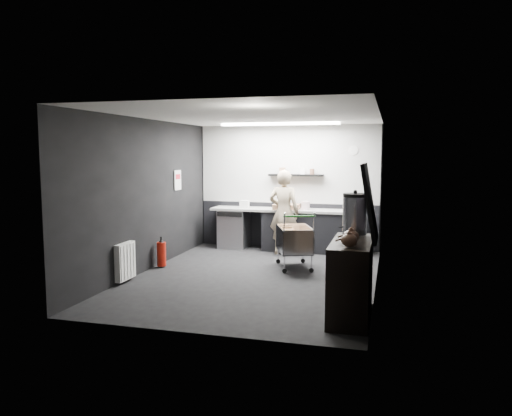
# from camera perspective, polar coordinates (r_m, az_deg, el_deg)

# --- Properties ---
(floor) EXTENTS (5.50, 5.50, 0.00)m
(floor) POSITION_cam_1_polar(r_m,az_deg,el_deg) (8.56, -0.12, -7.88)
(floor) COLOR black
(floor) RESTS_ON ground
(ceiling) EXTENTS (5.50, 5.50, 0.00)m
(ceiling) POSITION_cam_1_polar(r_m,az_deg,el_deg) (8.32, -0.12, 10.46)
(ceiling) COLOR white
(ceiling) RESTS_ON wall_back
(wall_back) EXTENTS (5.50, 0.00, 5.50)m
(wall_back) POSITION_cam_1_polar(r_m,az_deg,el_deg) (11.00, 3.67, 2.41)
(wall_back) COLOR black
(wall_back) RESTS_ON floor
(wall_front) EXTENTS (5.50, 0.00, 5.50)m
(wall_front) POSITION_cam_1_polar(r_m,az_deg,el_deg) (5.74, -7.39, -1.27)
(wall_front) COLOR black
(wall_front) RESTS_ON floor
(wall_left) EXTENTS (0.00, 5.50, 5.50)m
(wall_left) POSITION_cam_1_polar(r_m,az_deg,el_deg) (9.07, -12.41, 1.43)
(wall_left) COLOR black
(wall_left) RESTS_ON floor
(wall_right) EXTENTS (0.00, 5.50, 5.50)m
(wall_right) POSITION_cam_1_polar(r_m,az_deg,el_deg) (8.04, 13.76, 0.78)
(wall_right) COLOR black
(wall_right) RESTS_ON floor
(kitchen_wall_panel) EXTENTS (3.95, 0.02, 1.70)m
(kitchen_wall_panel) POSITION_cam_1_polar(r_m,az_deg,el_deg) (10.96, 3.67, 5.02)
(kitchen_wall_panel) COLOR beige
(kitchen_wall_panel) RESTS_ON wall_back
(dado_panel) EXTENTS (3.95, 0.02, 1.00)m
(dado_panel) POSITION_cam_1_polar(r_m,az_deg,el_deg) (11.07, 3.62, -1.98)
(dado_panel) COLOR black
(dado_panel) RESTS_ON wall_back
(floating_shelf) EXTENTS (1.20, 0.22, 0.04)m
(floating_shelf) POSITION_cam_1_polar(r_m,az_deg,el_deg) (10.82, 4.58, 3.77)
(floating_shelf) COLOR black
(floating_shelf) RESTS_ON wall_back
(wall_clock) EXTENTS (0.20, 0.03, 0.20)m
(wall_clock) POSITION_cam_1_polar(r_m,az_deg,el_deg) (10.75, 11.04, 6.48)
(wall_clock) COLOR white
(wall_clock) RESTS_ON wall_back
(poster) EXTENTS (0.02, 0.30, 0.40)m
(poster) POSITION_cam_1_polar(r_m,az_deg,el_deg) (10.21, -8.95, 3.17)
(poster) COLOR white
(poster) RESTS_ON wall_left
(poster_red_band) EXTENTS (0.02, 0.22, 0.10)m
(poster_red_band) POSITION_cam_1_polar(r_m,az_deg,el_deg) (10.21, -8.94, 3.56)
(poster_red_band) COLOR red
(poster_red_band) RESTS_ON poster
(radiator) EXTENTS (0.10, 0.50, 0.60)m
(radiator) POSITION_cam_1_polar(r_m,az_deg,el_deg) (8.41, -14.73, -5.91)
(radiator) COLOR white
(radiator) RESTS_ON wall_left
(ceiling_strip) EXTENTS (2.40, 0.20, 0.04)m
(ceiling_strip) POSITION_cam_1_polar(r_m,az_deg,el_deg) (10.11, 2.69, 9.56)
(ceiling_strip) COLOR white
(ceiling_strip) RESTS_ON ceiling
(prep_counter) EXTENTS (3.20, 0.61, 0.90)m
(prep_counter) POSITION_cam_1_polar(r_m,az_deg,el_deg) (10.75, 3.99, -2.47)
(prep_counter) COLOR black
(prep_counter) RESTS_ON floor
(person) EXTENTS (0.69, 0.50, 1.76)m
(person) POSITION_cam_1_polar(r_m,az_deg,el_deg) (10.27, 3.21, -0.51)
(person) COLOR beige
(person) RESTS_ON floor
(shopping_cart) EXTENTS (0.86, 1.13, 1.03)m
(shopping_cart) POSITION_cam_1_polar(r_m,az_deg,el_deg) (9.15, 4.37, -3.82)
(shopping_cart) COLOR silver
(shopping_cart) RESTS_ON floor
(sideboard) EXTENTS (0.56, 1.32, 1.97)m
(sideboard) POSITION_cam_1_polar(r_m,az_deg,el_deg) (6.56, 10.96, -6.84)
(sideboard) COLOR black
(sideboard) RESTS_ON floor
(fire_extinguisher) EXTENTS (0.17, 0.17, 0.55)m
(fire_extinguisher) POSITION_cam_1_polar(r_m,az_deg,el_deg) (9.36, -10.75, -5.09)
(fire_extinguisher) COLOR #AB170B
(fire_extinguisher) RESTS_ON floor
(cardboard_box) EXTENTS (0.57, 0.45, 0.11)m
(cardboard_box) POSITION_cam_1_polar(r_m,az_deg,el_deg) (10.66, 3.50, 0.15)
(cardboard_box) COLOR #986F51
(cardboard_box) RESTS_ON prep_counter
(pink_tub) EXTENTS (0.17, 0.17, 0.17)m
(pink_tub) POSITION_cam_1_polar(r_m,az_deg,el_deg) (10.63, 5.67, 0.29)
(pink_tub) COLOR beige
(pink_tub) RESTS_ON prep_counter
(white_container) EXTENTS (0.19, 0.15, 0.17)m
(white_container) POSITION_cam_1_polar(r_m,az_deg,el_deg) (10.88, -1.33, 0.44)
(white_container) COLOR white
(white_container) RESTS_ON prep_counter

